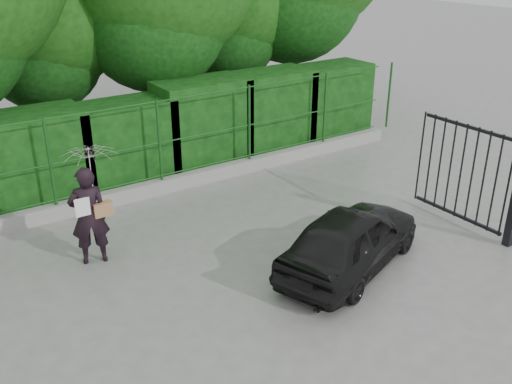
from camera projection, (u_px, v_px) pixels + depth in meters
ground at (264, 294)px, 9.01m from camera, size 80.00×80.00×0.00m
kerb at (146, 190)px, 12.36m from camera, size 14.00×0.25×0.30m
fence at (152, 142)px, 12.04m from camera, size 14.13×0.06×1.80m
hedge at (127, 140)px, 12.80m from camera, size 14.20×1.20×2.11m
gate at (495, 177)px, 10.32m from camera, size 0.22×2.33×2.36m
woman at (90, 189)px, 9.45m from camera, size 0.97×0.93×2.07m
car at (350, 239)px, 9.51m from camera, size 3.49×2.32×1.11m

